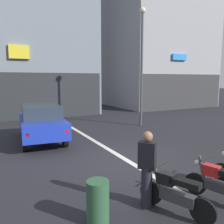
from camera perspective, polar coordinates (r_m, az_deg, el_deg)
The scene contains 10 objects.
ground_plane at distance 8.25m, azimuth 3.69°, elevation -11.61°, with size 120.00×120.00×0.00m, color #232328.
lane_centre_line at distance 13.57m, azimuth -9.37°, elevation -3.88°, with size 0.20×18.00×0.01m, color silver.
building_mid_block at distance 21.62m, azimuth -20.18°, elevation 23.79°, with size 9.71×7.58×17.70m.
building_far_right at distance 26.89m, azimuth 10.96°, elevation 23.49°, with size 9.62×8.52×20.09m.
car_blue_crossing_near at distance 10.91m, azimuth -16.65°, elevation -2.28°, with size 2.07×4.22×1.64m.
street_lamp at distance 14.11m, azimuth 7.21°, elevation 13.41°, with size 0.36×0.36×6.77m.
motorcycle_black_row_leftmost at distance 5.28m, azimuth 14.87°, elevation -18.17°, with size 0.74×1.57×0.98m.
motorcycle_red_row_left_mid at distance 6.01m, azimuth 24.53°, elevation -15.31°, with size 0.67×1.61×0.98m.
person_by_motorcycles at distance 5.26m, azimuth 8.43°, elevation -13.33°, with size 0.40×0.42×1.67m.
trash_bin at distance 4.84m, azimuth -3.45°, elevation -20.89°, with size 0.44×0.44×0.85m, color #2D5938.
Camera 1 is at (-3.99, -6.68, 2.76)m, focal length 37.89 mm.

